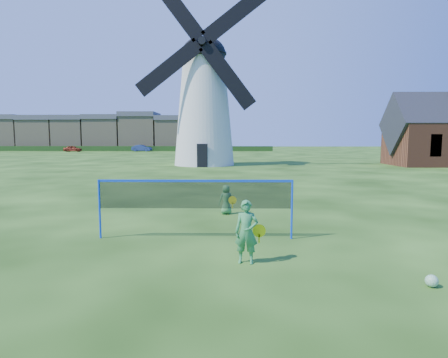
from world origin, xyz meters
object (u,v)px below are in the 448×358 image
Objects in this scene: player_girl at (247,232)px; car_right at (142,148)px; badminton_net at (195,195)px; player_boy at (226,199)px; windmill at (204,102)px; car_left at (73,149)px; play_ball at (432,281)px.

car_right is at bearing 113.61° from player_girl.
badminton_net reaches higher than car_right.
badminton_net is 4.97× the size of player_boy.
car_left is (-27.62, 35.45, -5.49)m from windmill.
play_ball is 0.06× the size of car_right.
badminton_net is 22.95× the size of play_ball.
badminton_net is at bearing -158.70° from car_left.
player_girl is 5.16m from player_boy.
play_ball is at bearing 102.86° from player_boy.
car_left reaches higher than player_boy.
player_girl reaches higher than play_ball.
player_boy reaches higher than play_ball.
car_right is at bearing -84.87° from car_left.
player_boy is at bearing 103.98° from player_girl.
badminton_net is at bearing 59.30° from player_boy.
windmill is at bearing -150.52° from car_right.
badminton_net is 5.56m from play_ball.
player_boy is at bearing -156.92° from car_left.
car_left is at bearing 106.83° from car_right.
play_ball is 73.67m from car_left.
player_girl reaches higher than player_boy.
car_left is at bearing 115.05° from badminton_net.
car_left reaches higher than play_ball.
play_ball is (6.00, -30.11, -5.95)m from windmill.
car_right is at bearing -91.52° from player_boy.
player_girl is at bearing -157.22° from car_right.
player_boy is 63.53m from car_right.
car_left is at bearing 124.08° from player_girl.
player_girl is at bearing 158.94° from play_ball.
windmill is 24.48m from player_boy.
badminton_net is 66.43m from car_right.
windmill is at bearing -145.83° from car_left.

